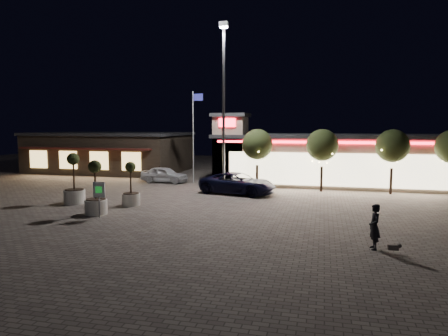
% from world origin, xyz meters
% --- Properties ---
extents(ground, '(90.00, 90.00, 0.00)m').
position_xyz_m(ground, '(0.00, 0.00, 0.00)').
color(ground, slate).
rests_on(ground, ground).
extents(retail_building, '(20.40, 8.40, 6.10)m').
position_xyz_m(retail_building, '(9.51, 15.82, 2.21)').
color(retail_building, tan).
rests_on(retail_building, ground).
extents(restaurant_building, '(16.40, 11.00, 4.30)m').
position_xyz_m(restaurant_building, '(-14.00, 19.97, 2.16)').
color(restaurant_building, '#382D23').
rests_on(restaurant_building, ground).
extents(floodlight_pole, '(0.60, 0.40, 12.38)m').
position_xyz_m(floodlight_pole, '(2.00, 8.00, 7.02)').
color(floodlight_pole, gray).
rests_on(floodlight_pole, ground).
extents(flagpole, '(0.95, 0.10, 8.00)m').
position_xyz_m(flagpole, '(-1.90, 13.00, 4.74)').
color(flagpole, white).
rests_on(flagpole, ground).
extents(string_tree_a, '(2.42, 2.42, 4.79)m').
position_xyz_m(string_tree_a, '(4.00, 11.00, 3.56)').
color(string_tree_a, '#332319').
rests_on(string_tree_a, ground).
extents(string_tree_b, '(2.42, 2.42, 4.79)m').
position_xyz_m(string_tree_b, '(9.00, 11.00, 3.56)').
color(string_tree_b, '#332319').
rests_on(string_tree_b, ground).
extents(string_tree_c, '(2.42, 2.42, 4.79)m').
position_xyz_m(string_tree_c, '(14.00, 11.00, 3.56)').
color(string_tree_c, '#332319').
rests_on(string_tree_c, ground).
extents(pickup_truck, '(6.08, 3.71, 1.57)m').
position_xyz_m(pickup_truck, '(2.98, 8.38, 0.79)').
color(pickup_truck, black).
rests_on(pickup_truck, ground).
extents(white_sedan, '(4.29, 1.92, 1.43)m').
position_xyz_m(white_sedan, '(-4.60, 12.62, 0.72)').
color(white_sedan, silver).
rests_on(white_sedan, ground).
extents(pedestrian, '(0.57, 0.75, 1.87)m').
position_xyz_m(pedestrian, '(11.19, -3.39, 0.94)').
color(pedestrian, black).
rests_on(pedestrian, ground).
extents(dog, '(0.52, 0.22, 0.28)m').
position_xyz_m(dog, '(11.94, -3.81, 0.28)').
color(dog, '#59514C').
rests_on(dog, ground).
extents(planter_left, '(1.35, 1.35, 3.31)m').
position_xyz_m(planter_left, '(-6.50, 2.10, 1.02)').
color(planter_left, silver).
rests_on(planter_left, ground).
extents(planter_mid, '(1.26, 1.26, 3.10)m').
position_xyz_m(planter_mid, '(-3.44, -0.31, 0.96)').
color(planter_mid, silver).
rests_on(planter_mid, ground).
extents(planter_right, '(1.14, 1.14, 2.79)m').
position_xyz_m(planter_right, '(-2.66, 2.45, 0.86)').
color(planter_right, silver).
rests_on(planter_right, ground).
extents(valet_sign, '(0.66, 0.16, 2.00)m').
position_xyz_m(valet_sign, '(-2.74, -1.10, 1.40)').
color(valet_sign, gray).
rests_on(valet_sign, ground).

